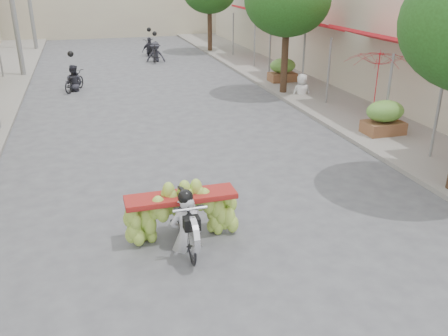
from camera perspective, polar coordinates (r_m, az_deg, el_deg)
sidewalk_right at (r=21.83m, az=9.99°, el=9.70°), size 4.00×60.00×0.12m
shophouse_row_right at (r=23.24m, az=23.26°, el=16.41°), size 9.77×40.00×6.00m
produce_crate_mid at (r=15.43m, az=18.77°, el=6.07°), size 1.20×0.88×1.16m
produce_crate_far at (r=22.26m, az=7.08°, el=11.83°), size 1.20×0.88×1.16m
banana_motorbike at (r=8.77m, az=-4.86°, el=-5.27°), size 2.20×1.93×2.03m
market_umbrella at (r=15.52m, az=18.44°, el=13.33°), size 2.18×2.18×1.98m
pedestrian at (r=19.90m, az=9.44°, el=11.12°), size 0.84×0.53×1.65m
bg_motorbike_a at (r=21.67m, az=-17.72°, el=10.78°), size 1.19×1.63×1.95m
bg_motorbike_b at (r=28.03m, az=-8.27°, el=14.17°), size 1.16×1.99×1.95m
bg_motorbike_c at (r=30.13m, az=-8.94°, el=14.62°), size 1.01×1.74×1.95m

